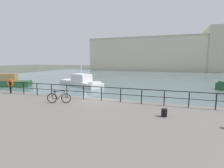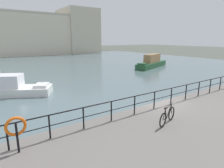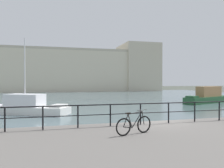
{
  "view_description": "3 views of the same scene",
  "coord_description": "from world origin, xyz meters",
  "px_view_note": "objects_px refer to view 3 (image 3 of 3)",
  "views": [
    {
      "loc": [
        5.49,
        -12.98,
        4.03
      ],
      "look_at": [
        0.08,
        2.33,
        1.82
      ],
      "focal_mm": 27.81,
      "sensor_mm": 36.0,
      "label": 1
    },
    {
      "loc": [
        -9.56,
        -8.25,
        5.04
      ],
      "look_at": [
        -2.17,
        2.42,
        1.96
      ],
      "focal_mm": 30.55,
      "sensor_mm": 36.0,
      "label": 2
    },
    {
      "loc": [
        -5.41,
        -10.98,
        3.11
      ],
      "look_at": [
        -1.26,
        5.04,
        2.9
      ],
      "focal_mm": 34.93,
      "sensor_mm": 36.0,
      "label": 3
    }
  ],
  "objects_px": {
    "moored_harbor_tender": "(208,97)",
    "parked_bicycle": "(134,125)",
    "moored_cabin_cruiser": "(23,107)",
    "harbor_building": "(88,71)"
  },
  "relations": [
    {
      "from": "harbor_building",
      "to": "parked_bicycle",
      "type": "bearing_deg",
      "value": -96.6
    },
    {
      "from": "harbor_building",
      "to": "moored_harbor_tender",
      "type": "xyz_separation_m",
      "value": [
        11.1,
        -43.44,
        -5.59
      ]
    },
    {
      "from": "harbor_building",
      "to": "moored_cabin_cruiser",
      "type": "relative_size",
      "value": 5.85
    },
    {
      "from": "moored_cabin_cruiser",
      "to": "parked_bicycle",
      "type": "distance_m",
      "value": 15.27
    },
    {
      "from": "moored_harbor_tender",
      "to": "parked_bicycle",
      "type": "bearing_deg",
      "value": 24.81
    },
    {
      "from": "moored_cabin_cruiser",
      "to": "parked_bicycle",
      "type": "bearing_deg",
      "value": -38.19
    },
    {
      "from": "moored_cabin_cruiser",
      "to": "parked_bicycle",
      "type": "xyz_separation_m",
      "value": [
        6.16,
        -13.96,
        0.63
      ]
    },
    {
      "from": "moored_harbor_tender",
      "to": "parked_bicycle",
      "type": "relative_size",
      "value": 5.52
    },
    {
      "from": "parked_bicycle",
      "to": "moored_cabin_cruiser",
      "type": "bearing_deg",
      "value": 97.0
    },
    {
      "from": "moored_cabin_cruiser",
      "to": "parked_bicycle",
      "type": "relative_size",
      "value": 5.5
    }
  ]
}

